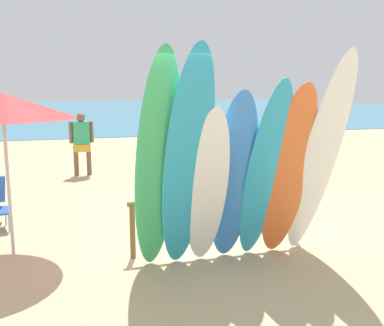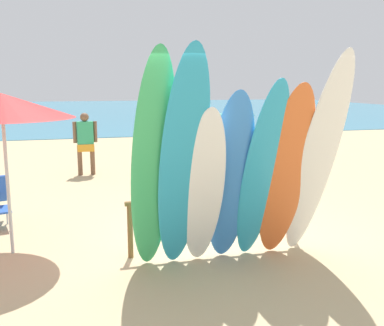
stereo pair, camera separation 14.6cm
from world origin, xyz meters
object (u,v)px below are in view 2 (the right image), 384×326
object	(u,v)px
surfboard_teal_1	(183,166)
surfboard_rack	(217,209)
surfboard_green_0	(153,167)
surfboard_blue_3	(230,180)
beachgoer_photographing	(169,127)
surfboard_teal_4	(261,175)
distant_boat	(225,116)
beachgoer_near_rack	(85,139)
surfboard_white_6	(317,161)
beach_umbrella	(2,106)
surfboard_white_2	(204,190)
surfboard_orange_5	(285,175)

from	to	relation	value
surfboard_teal_1	surfboard_rack	bearing A→B (deg)	47.93
surfboard_green_0	surfboard_teal_1	xyz separation A→B (m)	(0.32, -0.08, 0.01)
surfboard_blue_3	beachgoer_photographing	xyz separation A→B (m)	(1.07, 8.72, -0.22)
surfboard_teal_4	distant_boat	distance (m)	23.66
surfboard_rack	surfboard_teal_1	world-z (taller)	surfboard_teal_1
beachgoer_near_rack	distant_boat	size ratio (longest dim) A/B	0.36
surfboard_teal_1	beachgoer_near_rack	distance (m)	6.36
surfboard_teal_1	surfboard_white_6	distance (m)	1.66
surfboard_blue_3	surfboard_teal_4	distance (m)	0.38
surfboard_teal_1	beach_umbrella	xyz separation A→B (m)	(-2.01, 1.30, 0.62)
surfboard_white_2	surfboard_green_0	bearing A→B (deg)	-172.62
surfboard_blue_3	surfboard_green_0	bearing A→B (deg)	-170.05
surfboard_teal_4	surfboard_white_6	size ratio (longest dim) A/B	0.87
surfboard_teal_1	surfboard_teal_4	bearing A→B (deg)	4.20
surfboard_orange_5	beach_umbrella	distance (m)	3.62
surfboard_white_6	beachgoer_photographing	distance (m)	8.89
distant_boat	beachgoer_photographing	bearing A→B (deg)	-115.81
surfboard_green_0	surfboard_blue_3	world-z (taller)	surfboard_green_0
surfboard_teal_4	beach_umbrella	world-z (taller)	surfboard_teal_4
surfboard_teal_1	beachgoer_photographing	bearing A→B (deg)	77.78
beachgoer_near_rack	surfboard_teal_4	bearing A→B (deg)	-76.28
surfboard_orange_5	distant_boat	xyz separation A→B (m)	(7.01, 22.49, -0.97)
beachgoer_photographing	distant_boat	world-z (taller)	beachgoer_photographing
surfboard_white_6	beach_umbrella	distance (m)	3.95
surfboard_rack	surfboard_teal_4	xyz separation A→B (m)	(0.34, -0.66, 0.58)
beachgoer_photographing	surfboard_teal_1	bearing A→B (deg)	58.19
beachgoer_photographing	beach_umbrella	bearing A→B (deg)	42.93
surfboard_blue_3	surfboard_rack	bearing A→B (deg)	91.54
surfboard_orange_5	beachgoer_near_rack	xyz separation A→B (m)	(-2.23, 6.19, -0.24)
surfboard_teal_1	beachgoer_near_rack	size ratio (longest dim) A/B	1.83
surfboard_green_0	surfboard_teal_1	size ratio (longest dim) A/B	0.98
surfboard_orange_5	beachgoer_photographing	distance (m)	8.81
surfboard_orange_5	distant_boat	bearing A→B (deg)	76.33
surfboard_blue_3	surfboard_white_6	distance (m)	1.08
beachgoer_near_rack	surfboard_rack	bearing A→B (deg)	-77.58
surfboard_orange_5	surfboard_white_6	bearing A→B (deg)	-9.26
surfboard_rack	beachgoer_photographing	bearing A→B (deg)	82.72
surfboard_white_6	surfboard_teal_1	bearing A→B (deg)	179.45
surfboard_green_0	surfboard_teal_1	distance (m)	0.33
beachgoer_photographing	surfboard_green_0	bearing A→B (deg)	56.10
beachgoer_photographing	beach_umbrella	size ratio (longest dim) A/B	0.71
surfboard_white_6	beachgoer_near_rack	distance (m)	6.80
distant_boat	beach_umbrella	bearing A→B (deg)	-115.88
beachgoer_photographing	beachgoer_near_rack	world-z (taller)	beachgoer_near_rack
beachgoer_photographing	beach_umbrella	world-z (taller)	beach_umbrella
surfboard_rack	beachgoer_near_rack	world-z (taller)	beachgoer_near_rack
distant_boat	surfboard_teal_4	bearing A→B (deg)	-108.04
surfboard_rack	surfboard_teal_1	distance (m)	1.24
surfboard_white_6	beachgoer_photographing	xyz separation A→B (m)	(0.02, 8.88, -0.44)
beachgoer_photographing	surfboard_white_2	bearing A→B (deg)	59.81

